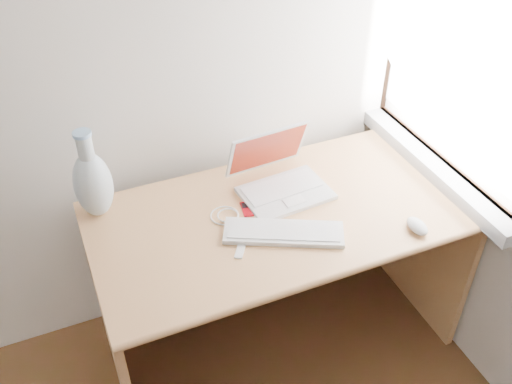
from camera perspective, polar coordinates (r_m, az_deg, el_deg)
name	(u,v)px	position (r m, az deg, el deg)	size (l,w,h in m)	color
window	(464,55)	(2.24, 20.07, 12.71)	(0.11, 0.99, 1.10)	silver
desk	(271,239)	(2.37, 1.54, -4.76)	(1.45, 0.72, 0.77)	tan
laptop	(281,178)	(2.25, 2.52, 1.43)	(0.35, 0.30, 0.23)	white
external_keyboard	(284,232)	(2.06, 2.78, -4.05)	(0.44, 0.31, 0.02)	white
mouse	(417,226)	(2.16, 15.83, -3.29)	(0.06, 0.10, 0.04)	white
ipod	(247,209)	(2.17, -0.93, -1.71)	(0.05, 0.09, 0.01)	#A60B16
cable_coil	(225,216)	(2.15, -3.15, -2.36)	(0.11, 0.11, 0.01)	white
remote	(240,251)	(2.00, -1.60, -5.91)	(0.03, 0.07, 0.01)	white
vase	(93,182)	(2.15, -16.01, 0.92)	(0.14, 0.14, 0.36)	silver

